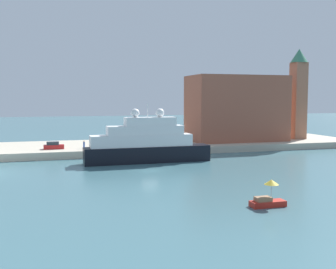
{
  "coord_description": "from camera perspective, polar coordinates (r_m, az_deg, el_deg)",
  "views": [
    {
      "loc": [
        -15.3,
        -61.47,
        11.34
      ],
      "look_at": [
        4.68,
        6.0,
        5.07
      ],
      "focal_mm": 43.92,
      "sensor_mm": 36.0,
      "label": 1
    }
  ],
  "objects": [
    {
      "name": "small_motorboat",
      "position": [
        44.68,
        13.69,
        -8.53
      ],
      "size": [
        3.76,
        1.52,
        2.85
      ],
      "color": "#B22319",
      "rests_on": "ground"
    },
    {
      "name": "bell_tower",
      "position": [
        104.75,
        17.63,
        5.83
      ],
      "size": [
        4.16,
        4.16,
        21.7
      ],
      "color": "#9E664C",
      "rests_on": "quay_dock"
    },
    {
      "name": "harbor_building",
      "position": [
        97.18,
        9.46,
        3.6
      ],
      "size": [
        21.91,
        11.63,
        15.03
      ],
      "primitive_type": "cube",
      "color": "#93513D",
      "rests_on": "quay_dock"
    },
    {
      "name": "ground",
      "position": [
        64.35,
        -2.49,
        -5.07
      ],
      "size": [
        400.0,
        400.0,
        0.0
      ],
      "primitive_type": "plane",
      "color": "#3D6670"
    },
    {
      "name": "mooring_bollard",
      "position": [
        82.17,
        -1.68,
        -1.6
      ],
      "size": [
        0.47,
        0.47,
        0.7
      ],
      "primitive_type": "cylinder",
      "color": "black",
      "rests_on": "quay_dock"
    },
    {
      "name": "large_yacht",
      "position": [
        72.44,
        -3.08,
        -1.33
      ],
      "size": [
        22.34,
        3.67,
        10.49
      ],
      "color": "black",
      "rests_on": "ground"
    },
    {
      "name": "parked_car",
      "position": [
        83.16,
        -15.6,
        -1.53
      ],
      "size": [
        3.86,
        1.66,
        1.43
      ],
      "color": "#B21E1E",
      "rests_on": "quay_dock"
    },
    {
      "name": "person_figure",
      "position": [
        82.29,
        -11.58,
        -1.43
      ],
      "size": [
        0.36,
        0.36,
        1.59
      ],
      "color": "#334C8C",
      "rests_on": "quay_dock"
    },
    {
      "name": "quay_dock",
      "position": [
        89.99,
        -6.6,
        -1.73
      ],
      "size": [
        110.0,
        21.15,
        1.42
      ],
      "primitive_type": "cube",
      "color": "#B7AD99",
      "rests_on": "ground"
    }
  ]
}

